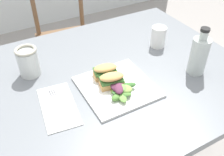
% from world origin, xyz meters
% --- Properties ---
extents(dining_table, '(1.40, 0.90, 0.74)m').
position_xyz_m(dining_table, '(0.02, 0.01, 0.63)').
color(dining_table, slate).
rests_on(dining_table, ground).
extents(chair_wooden_far, '(0.45, 0.45, 0.87)m').
position_xyz_m(chair_wooden_far, '(0.25, 0.86, 0.45)').
color(chair_wooden_far, brown).
rests_on(chair_wooden_far, ground).
extents(plate_lunch, '(0.27, 0.27, 0.01)m').
position_xyz_m(plate_lunch, '(0.13, -0.09, 0.74)').
color(plate_lunch, white).
rests_on(plate_lunch, dining_table).
extents(sandwich_half_front, '(0.10, 0.08, 0.06)m').
position_xyz_m(sandwich_half_front, '(0.12, -0.07, 0.78)').
color(sandwich_half_front, tan).
rests_on(sandwich_half_front, plate_lunch).
extents(sandwich_half_back, '(0.10, 0.08, 0.06)m').
position_xyz_m(sandwich_half_back, '(0.12, -0.01, 0.78)').
color(sandwich_half_back, tan).
rests_on(sandwich_half_back, plate_lunch).
extents(salad_mixed_greens, '(0.12, 0.14, 0.04)m').
position_xyz_m(salad_mixed_greens, '(0.12, -0.13, 0.77)').
color(salad_mixed_greens, '#84A84C').
rests_on(salad_mixed_greens, plate_lunch).
extents(napkin_folded, '(0.14, 0.24, 0.00)m').
position_xyz_m(napkin_folded, '(-0.10, -0.07, 0.74)').
color(napkin_folded, white).
rests_on(napkin_folded, dining_table).
extents(fork_on_napkin, '(0.03, 0.19, 0.00)m').
position_xyz_m(fork_on_napkin, '(-0.10, -0.06, 0.75)').
color(fork_on_napkin, silver).
rests_on(fork_on_napkin, napkin_folded).
extents(bottle_cold_brew, '(0.07, 0.07, 0.20)m').
position_xyz_m(bottle_cold_brew, '(0.47, -0.15, 0.81)').
color(bottle_cold_brew, '#472819').
rests_on(bottle_cold_brew, dining_table).
extents(mason_jar_iced_tea, '(0.09, 0.09, 0.12)m').
position_xyz_m(mason_jar_iced_tea, '(-0.13, 0.16, 0.79)').
color(mason_jar_iced_tea, gold).
rests_on(mason_jar_iced_tea, dining_table).
extents(cup_extra_side, '(0.07, 0.07, 0.10)m').
position_xyz_m(cup_extra_side, '(0.46, 0.09, 0.79)').
color(cup_extra_side, white).
rests_on(cup_extra_side, dining_table).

